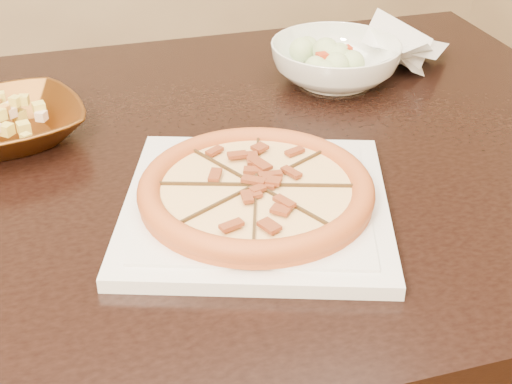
% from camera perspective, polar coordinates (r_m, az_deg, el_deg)
% --- Properties ---
extents(dining_table, '(1.54, 1.04, 0.75)m').
position_cam_1_polar(dining_table, '(1.07, -7.87, -1.91)').
color(dining_table, black).
rests_on(dining_table, floor).
extents(plate, '(0.43, 0.43, 0.02)m').
position_cam_1_polar(plate, '(0.90, -0.00, -1.05)').
color(plate, silver).
rests_on(plate, dining_table).
extents(pizza, '(0.30, 0.30, 0.03)m').
position_cam_1_polar(pizza, '(0.89, -0.00, 0.22)').
color(pizza, '#B44F25').
rests_on(pizza, plate).
extents(bronze_bowl, '(0.25, 0.25, 0.05)m').
position_cam_1_polar(bronze_bowl, '(1.12, -19.07, 5.10)').
color(bronze_bowl, brown).
rests_on(bronze_bowl, dining_table).
extents(mixed_dish, '(0.10, 0.11, 0.03)m').
position_cam_1_polar(mixed_dish, '(1.10, -19.51, 6.93)').
color(mixed_dish, beige).
rests_on(mixed_dish, bronze_bowl).
extents(salad_bowl, '(0.29, 0.29, 0.07)m').
position_cam_1_polar(salad_bowl, '(1.26, 6.35, 10.26)').
color(salad_bowl, white).
rests_on(salad_bowl, dining_table).
extents(salad, '(0.12, 0.10, 0.04)m').
position_cam_1_polar(salad, '(1.24, 6.51, 12.51)').
color(salad, '#AEC98B').
rests_on(salad, salad_bowl).
extents(cling_film, '(0.18, 0.15, 0.05)m').
position_cam_1_polar(cling_film, '(1.35, 12.07, 10.76)').
color(cling_film, white).
rests_on(cling_film, dining_table).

